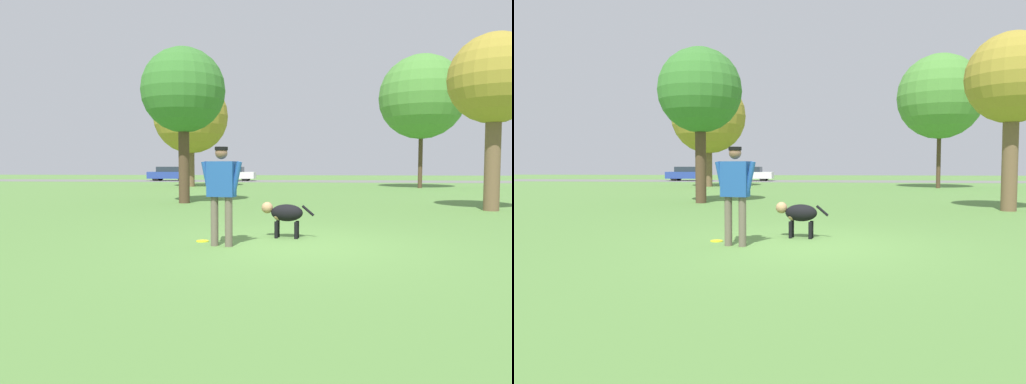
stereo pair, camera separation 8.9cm
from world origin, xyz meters
The scene contains 11 objects.
ground_plane centered at (0.00, 0.00, 0.00)m, with size 120.00×120.00×0.00m, color #56843D.
far_road_strip centered at (0.00, 33.09, 0.01)m, with size 120.00×6.00×0.01m.
person centered at (-1.14, -0.21, 1.01)m, with size 0.74×0.30×1.69m.
dog centered at (-0.12, 0.79, 0.46)m, with size 1.02×0.40×0.68m.
frisbee centered at (-1.57, 0.22, 0.01)m, with size 0.23×0.23×0.02m.
tree_far_right centered at (7.58, 21.28, 5.60)m, with size 5.15×5.15×8.19m.
tree_near_right centered at (6.00, 6.67, 3.93)m, with size 2.71×2.71×5.36m.
tree_near_left centered at (-4.08, 8.61, 4.09)m, with size 3.08×3.08×5.67m.
tree_far_left centered at (-7.02, 21.85, 4.65)m, with size 4.92×4.92×7.12m.
parked_car_blue centered at (-11.77, 33.19, 0.65)m, with size 3.98×1.75×1.30m.
parked_car_white centered at (-6.00, 33.45, 0.65)m, with size 4.13×1.87×1.30m.
Camera 1 is at (0.19, -7.83, 1.37)m, focal length 32.00 mm.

